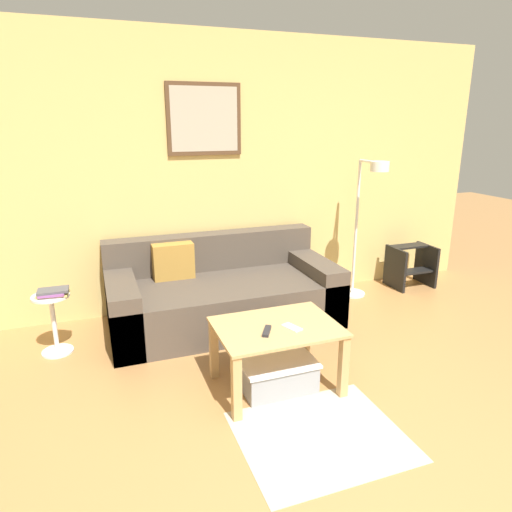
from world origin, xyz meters
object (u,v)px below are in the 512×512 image
object	(u,v)px
remote_control	(267,331)
step_stool	(411,265)
side_table	(53,319)
cell_phone	(292,327)
coffee_table	(277,338)
floor_lamp	(366,217)
couch	(222,294)
storage_bin	(277,374)
book_stack	(53,292)

from	to	relation	value
remote_control	step_stool	xyz separation A→B (m)	(2.27, 1.41, -0.22)
side_table	remote_control	size ratio (longest dim) A/B	3.24
side_table	cell_phone	xyz separation A→B (m)	(1.53, -1.11, 0.17)
coffee_table	cell_phone	world-z (taller)	cell_phone
coffee_table	floor_lamp	bearing A→B (deg)	39.28
couch	side_table	distance (m)	1.40
floor_lamp	side_table	xyz separation A→B (m)	(-2.88, -0.13, -0.58)
storage_bin	remote_control	bearing A→B (deg)	-154.24
storage_bin	side_table	xyz separation A→B (m)	(-1.44, 1.07, 0.18)
couch	step_stool	world-z (taller)	couch
step_stool	side_table	bearing A→B (deg)	-175.21
remote_control	cell_phone	size ratio (longest dim) A/B	1.07
floor_lamp	remote_control	bearing A→B (deg)	-140.91
coffee_table	remote_control	bearing A→B (deg)	-143.69
storage_bin	side_table	bearing A→B (deg)	143.58
couch	book_stack	xyz separation A→B (m)	(-1.37, -0.12, 0.25)
coffee_table	book_stack	world-z (taller)	book_stack
side_table	couch	bearing A→B (deg)	4.74
couch	side_table	size ratio (longest dim) A/B	4.10
couch	coffee_table	bearing A→B (deg)	-87.30
storage_bin	cell_phone	bearing A→B (deg)	-24.02
coffee_table	storage_bin	size ratio (longest dim) A/B	1.60
coffee_table	cell_phone	distance (m)	0.14
side_table	step_stool	distance (m)	3.63
cell_phone	storage_bin	bearing A→B (deg)	135.05
storage_bin	book_stack	bearing A→B (deg)	143.38
couch	step_stool	bearing A→B (deg)	4.81
cell_phone	floor_lamp	bearing A→B (deg)	21.60
coffee_table	book_stack	distance (m)	1.77
side_table	remote_control	distance (m)	1.76
remote_control	step_stool	distance (m)	2.68
couch	step_stool	xyz separation A→B (m)	(2.22, 0.19, -0.02)
remote_control	cell_phone	world-z (taller)	remote_control
book_stack	step_stool	size ratio (longest dim) A/B	0.55
side_table	cell_phone	distance (m)	1.90
side_table	floor_lamp	bearing A→B (deg)	2.56
side_table	book_stack	world-z (taller)	book_stack
couch	floor_lamp	world-z (taller)	floor_lamp
coffee_table	remote_control	xyz separation A→B (m)	(-0.10, -0.07, 0.10)
book_stack	couch	bearing A→B (deg)	5.16
cell_phone	step_stool	bearing A→B (deg)	13.10
couch	remote_control	world-z (taller)	couch
remote_control	step_stool	world-z (taller)	remote_control
side_table	book_stack	distance (m)	0.22
storage_bin	step_stool	xyz separation A→B (m)	(2.17, 1.37, 0.14)
couch	remote_control	size ratio (longest dim) A/B	13.29
cell_phone	coffee_table	bearing A→B (deg)	119.63
storage_bin	cell_phone	world-z (taller)	cell_phone
step_stool	coffee_table	bearing A→B (deg)	-148.24
coffee_table	side_table	xyz separation A→B (m)	(-1.45, 1.04, -0.08)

